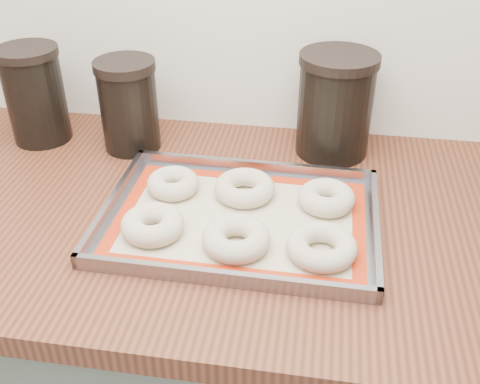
% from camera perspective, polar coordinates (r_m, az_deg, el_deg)
% --- Properties ---
extents(cabinet, '(3.00, 0.65, 0.86)m').
position_cam_1_polar(cabinet, '(1.33, -4.50, -18.14)').
color(cabinet, '#5F685C').
rests_on(cabinet, floor).
extents(countertop, '(3.06, 0.68, 0.04)m').
position_cam_1_polar(countertop, '(1.02, -5.60, -2.13)').
color(countertop, brown).
rests_on(countertop, cabinet).
extents(baking_tray, '(0.46, 0.33, 0.03)m').
position_cam_1_polar(baking_tray, '(0.95, 0.00, -2.67)').
color(baking_tray, gray).
rests_on(baking_tray, countertop).
extents(baking_mat, '(0.42, 0.29, 0.00)m').
position_cam_1_polar(baking_mat, '(0.95, 0.00, -2.76)').
color(baking_mat, '#C6B793').
rests_on(baking_mat, baking_tray).
extents(bagel_front_left, '(0.12, 0.12, 0.04)m').
position_cam_1_polar(bagel_front_left, '(0.92, -8.87, -3.29)').
color(bagel_front_left, beige).
rests_on(bagel_front_left, baking_mat).
extents(bagel_front_mid, '(0.12, 0.12, 0.04)m').
position_cam_1_polar(bagel_front_mid, '(0.88, -0.39, -4.74)').
color(bagel_front_mid, beige).
rests_on(bagel_front_mid, baking_mat).
extents(bagel_front_right, '(0.14, 0.14, 0.03)m').
position_cam_1_polar(bagel_front_right, '(0.88, 8.30, -5.52)').
color(bagel_front_right, beige).
rests_on(bagel_front_right, baking_mat).
extents(bagel_back_left, '(0.10, 0.10, 0.03)m').
position_cam_1_polar(bagel_back_left, '(1.02, -6.82, 0.88)').
color(bagel_back_left, beige).
rests_on(bagel_back_left, baking_mat).
extents(bagel_back_mid, '(0.12, 0.12, 0.03)m').
position_cam_1_polar(bagel_back_mid, '(1.00, 0.47, 0.42)').
color(bagel_back_mid, beige).
rests_on(bagel_back_mid, baking_mat).
extents(bagel_back_right, '(0.11, 0.11, 0.04)m').
position_cam_1_polar(bagel_back_right, '(0.99, 8.78, -0.58)').
color(bagel_back_right, beige).
rests_on(bagel_back_right, baking_mat).
extents(canister_left, '(0.12, 0.12, 0.20)m').
position_cam_1_polar(canister_left, '(1.24, -20.09, 9.29)').
color(canister_left, black).
rests_on(canister_left, countertop).
extents(canister_mid, '(0.12, 0.12, 0.19)m').
position_cam_1_polar(canister_mid, '(1.16, -11.24, 8.66)').
color(canister_mid, black).
rests_on(canister_mid, countertop).
extents(canister_right, '(0.15, 0.15, 0.21)m').
position_cam_1_polar(canister_right, '(1.13, 9.64, 8.75)').
color(canister_right, black).
rests_on(canister_right, countertop).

